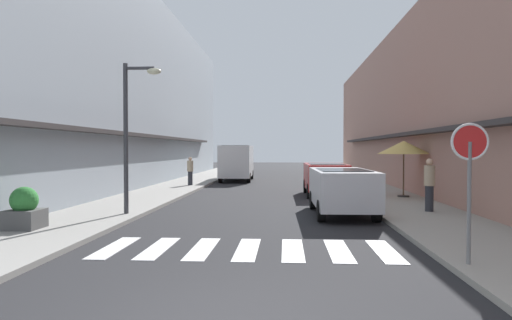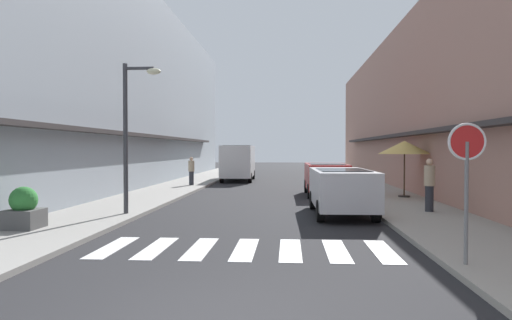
# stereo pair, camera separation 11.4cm
# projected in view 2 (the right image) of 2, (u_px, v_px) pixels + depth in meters

# --- Properties ---
(ground_plane) EXTENTS (100.60, 100.60, 0.00)m
(ground_plane) POSITION_uv_depth(u_px,v_px,m) (271.00, 190.00, 23.55)
(ground_plane) COLOR #232326
(sidewalk_left) EXTENTS (2.94, 64.02, 0.12)m
(sidewalk_left) POSITION_uv_depth(u_px,v_px,m) (173.00, 189.00, 23.92)
(sidewalk_left) COLOR gray
(sidewalk_left) RESTS_ON ground_plane
(sidewalk_right) EXTENTS (2.94, 64.02, 0.12)m
(sidewalk_right) POSITION_uv_depth(u_px,v_px,m) (372.00, 190.00, 23.19)
(sidewalk_right) COLOR #9E998E
(sidewalk_right) RESTS_ON ground_plane
(building_row_left) EXTENTS (5.50, 43.15, 11.01)m
(building_row_left) POSITION_uv_depth(u_px,v_px,m) (108.00, 88.00, 25.36)
(building_row_left) COLOR #939EA8
(building_row_left) RESTS_ON ground_plane
(building_row_right) EXTENTS (5.50, 43.15, 8.63)m
(building_row_right) POSITION_uv_depth(u_px,v_px,m) (444.00, 107.00, 24.09)
(building_row_right) COLOR #A87A6B
(building_row_right) RESTS_ON ground_plane
(crosswalk) EXTENTS (6.15, 2.20, 0.01)m
(crosswalk) POSITION_uv_depth(u_px,v_px,m) (245.00, 249.00, 9.62)
(crosswalk) COLOR silver
(crosswalk) RESTS_ON ground_plane
(parked_car_near) EXTENTS (1.88, 4.41, 1.47)m
(parked_car_near) POSITION_uv_depth(u_px,v_px,m) (341.00, 186.00, 14.63)
(parked_car_near) COLOR silver
(parked_car_near) RESTS_ON ground_plane
(parked_car_mid) EXTENTS (1.86, 3.99, 1.47)m
(parked_car_mid) POSITION_uv_depth(u_px,v_px,m) (326.00, 176.00, 20.72)
(parked_car_mid) COLOR maroon
(parked_car_mid) RESTS_ON ground_plane
(delivery_van) EXTENTS (2.11, 5.44, 2.37)m
(delivery_van) POSITION_uv_depth(u_px,v_px,m) (238.00, 160.00, 30.55)
(delivery_van) COLOR silver
(delivery_van) RESTS_ON ground_plane
(round_street_sign) EXTENTS (0.65, 0.07, 2.44)m
(round_street_sign) POSITION_uv_depth(u_px,v_px,m) (467.00, 156.00, 7.86)
(round_street_sign) COLOR slate
(round_street_sign) RESTS_ON sidewalk_right
(street_lamp) EXTENTS (1.19, 0.28, 4.63)m
(street_lamp) POSITION_uv_depth(u_px,v_px,m) (132.00, 120.00, 14.14)
(street_lamp) COLOR #38383D
(street_lamp) RESTS_ON sidewalk_left
(cafe_umbrella) EXTENTS (2.15, 2.15, 2.35)m
(cafe_umbrella) POSITION_uv_depth(u_px,v_px,m) (404.00, 148.00, 19.09)
(cafe_umbrella) COLOR #262626
(cafe_umbrella) RESTS_ON sidewalk_right
(planter_corner) EXTENTS (0.82, 0.82, 1.05)m
(planter_corner) POSITION_uv_depth(u_px,v_px,m) (24.00, 210.00, 11.51)
(planter_corner) COLOR #4C4C4C
(planter_corner) RESTS_ON sidewalk_left
(pedestrian_walking_near) EXTENTS (0.34, 0.34, 1.69)m
(pedestrian_walking_near) POSITION_uv_depth(u_px,v_px,m) (429.00, 184.00, 14.63)
(pedestrian_walking_near) COLOR #282B33
(pedestrian_walking_near) RESTS_ON sidewalk_right
(pedestrian_walking_far) EXTENTS (0.34, 0.34, 1.57)m
(pedestrian_walking_far) POSITION_uv_depth(u_px,v_px,m) (191.00, 170.00, 25.49)
(pedestrian_walking_far) COLOR #282B33
(pedestrian_walking_far) RESTS_ON sidewalk_left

